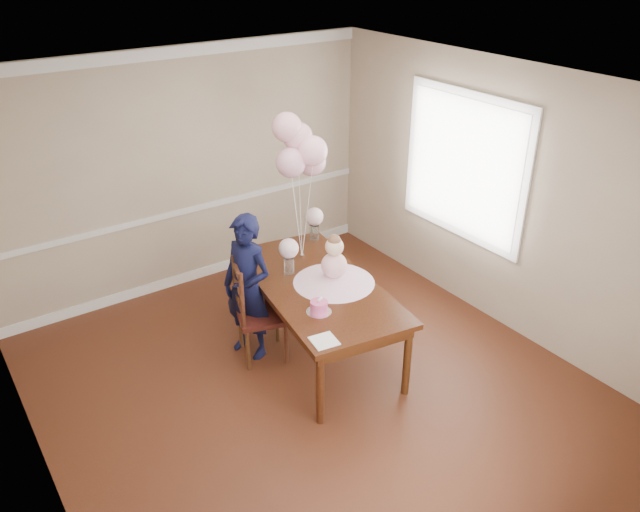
# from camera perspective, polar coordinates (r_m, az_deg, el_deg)

# --- Properties ---
(floor) EXTENTS (4.50, 5.00, 0.00)m
(floor) POSITION_cam_1_polar(r_m,az_deg,el_deg) (5.84, -0.46, -12.03)
(floor) COLOR #37180D
(floor) RESTS_ON ground
(ceiling) EXTENTS (4.50, 5.00, 0.02)m
(ceiling) POSITION_cam_1_polar(r_m,az_deg,el_deg) (4.60, -0.59, 14.74)
(ceiling) COLOR silver
(ceiling) RESTS_ON wall_back
(wall_back) EXTENTS (4.50, 0.02, 2.70)m
(wall_back) POSITION_cam_1_polar(r_m,az_deg,el_deg) (7.11, -12.05, 7.54)
(wall_back) COLOR gray
(wall_back) RESTS_ON floor
(wall_front) EXTENTS (4.50, 0.02, 2.70)m
(wall_front) POSITION_cam_1_polar(r_m,az_deg,el_deg) (3.68, 22.93, -15.44)
(wall_front) COLOR gray
(wall_front) RESTS_ON floor
(wall_left) EXTENTS (0.02, 5.00, 2.70)m
(wall_left) POSITION_cam_1_polar(r_m,az_deg,el_deg) (4.42, -25.64, -8.08)
(wall_left) COLOR gray
(wall_left) RESTS_ON floor
(wall_right) EXTENTS (0.02, 5.00, 2.70)m
(wall_right) POSITION_cam_1_polar(r_m,az_deg,el_deg) (6.50, 16.16, 5.08)
(wall_right) COLOR gray
(wall_right) RESTS_ON floor
(chair_rail_trim) EXTENTS (4.50, 0.02, 0.07)m
(chair_rail_trim) POSITION_cam_1_polar(r_m,az_deg,el_deg) (7.27, -11.67, 4.20)
(chair_rail_trim) COLOR silver
(chair_rail_trim) RESTS_ON wall_back
(crown_molding) EXTENTS (4.50, 0.02, 0.12)m
(crown_molding) POSITION_cam_1_polar(r_m,az_deg,el_deg) (6.78, -13.12, 17.70)
(crown_molding) COLOR silver
(crown_molding) RESTS_ON wall_back
(baseboard_trim) EXTENTS (4.50, 0.02, 0.12)m
(baseboard_trim) POSITION_cam_1_polar(r_m,az_deg,el_deg) (7.64, -11.08, -1.59)
(baseboard_trim) COLOR silver
(baseboard_trim) RESTS_ON floor
(window_frame) EXTENTS (0.02, 1.66, 1.56)m
(window_frame) POSITION_cam_1_polar(r_m,az_deg,el_deg) (6.71, 13.02, 8.03)
(window_frame) COLOR white
(window_frame) RESTS_ON wall_right
(window_blinds) EXTENTS (0.01, 1.50, 1.40)m
(window_blinds) POSITION_cam_1_polar(r_m,az_deg,el_deg) (6.70, 12.92, 8.01)
(window_blinds) COLOR silver
(window_blinds) RESTS_ON wall_right
(dining_table_top) EXTENTS (1.32, 2.17, 0.05)m
(dining_table_top) POSITION_cam_1_polar(r_m,az_deg,el_deg) (5.91, -0.27, -2.73)
(dining_table_top) COLOR black
(dining_table_top) RESTS_ON table_leg_fl
(table_apron) EXTENTS (1.20, 2.06, 0.10)m
(table_apron) POSITION_cam_1_polar(r_m,az_deg,el_deg) (5.95, -0.27, -3.36)
(table_apron) COLOR black
(table_apron) RESTS_ON table_leg_fl
(table_leg_fl) EXTENTS (0.08, 0.08, 0.71)m
(table_leg_fl) POSITION_cam_1_polar(r_m,az_deg,el_deg) (5.28, 0.00, -12.02)
(table_leg_fl) COLOR black
(table_leg_fl) RESTS_ON floor
(table_leg_fr) EXTENTS (0.08, 0.08, 0.71)m
(table_leg_fr) POSITION_cam_1_polar(r_m,az_deg,el_deg) (5.63, 7.97, -9.45)
(table_leg_fr) COLOR black
(table_leg_fr) RESTS_ON floor
(table_leg_bl) EXTENTS (0.08, 0.08, 0.71)m
(table_leg_bl) POSITION_cam_1_polar(r_m,az_deg,el_deg) (6.72, -7.07, -2.68)
(table_leg_bl) COLOR black
(table_leg_bl) RESTS_ON floor
(table_leg_br) EXTENTS (0.08, 0.08, 0.71)m
(table_leg_br) POSITION_cam_1_polar(r_m,az_deg,el_deg) (6.99, -0.46, -1.14)
(table_leg_br) COLOR black
(table_leg_br) RESTS_ON floor
(baby_skirt) EXTENTS (0.88, 0.88, 0.10)m
(baby_skirt) POSITION_cam_1_polar(r_m,az_deg,el_deg) (5.89, 1.29, -1.98)
(baby_skirt) COLOR #E6A9C8
(baby_skirt) RESTS_ON dining_table_top
(baby_torso) EXTENTS (0.24, 0.24, 0.24)m
(baby_torso) POSITION_cam_1_polar(r_m,az_deg,el_deg) (5.82, 1.30, -0.85)
(baby_torso) COLOR #F89DD0
(baby_torso) RESTS_ON baby_skirt
(baby_head) EXTENTS (0.17, 0.17, 0.17)m
(baby_head) POSITION_cam_1_polar(r_m,az_deg,el_deg) (5.73, 1.32, 0.85)
(baby_head) COLOR beige
(baby_head) RESTS_ON baby_torso
(baby_hair) EXTENTS (0.12, 0.12, 0.12)m
(baby_hair) POSITION_cam_1_polar(r_m,az_deg,el_deg) (5.71, 1.33, 1.40)
(baby_hair) COLOR brown
(baby_hair) RESTS_ON baby_head
(cake_platter) EXTENTS (0.26, 0.26, 0.01)m
(cake_platter) POSITION_cam_1_polar(r_m,az_deg,el_deg) (5.46, -0.10, -5.13)
(cake_platter) COLOR white
(cake_platter) RESTS_ON dining_table_top
(birthday_cake) EXTENTS (0.17, 0.17, 0.10)m
(birthday_cake) POSITION_cam_1_polar(r_m,az_deg,el_deg) (5.43, -0.10, -4.64)
(birthday_cake) COLOR #D84486
(birthday_cake) RESTS_ON cake_platter
(cake_flower_a) EXTENTS (0.03, 0.03, 0.03)m
(cake_flower_a) POSITION_cam_1_polar(r_m,az_deg,el_deg) (5.40, -0.10, -4.05)
(cake_flower_a) COLOR silver
(cake_flower_a) RESTS_ON birthday_cake
(cake_flower_b) EXTENTS (0.03, 0.03, 0.03)m
(cake_flower_b) POSITION_cam_1_polar(r_m,az_deg,el_deg) (5.43, 0.10, -3.87)
(cake_flower_b) COLOR white
(cake_flower_b) RESTS_ON birthday_cake
(rose_vase_near) EXTENTS (0.12, 0.12, 0.16)m
(rose_vase_near) POSITION_cam_1_polar(r_m,az_deg,el_deg) (6.04, -2.84, -0.85)
(rose_vase_near) COLOR white
(rose_vase_near) RESTS_ON dining_table_top
(roses_near) EXTENTS (0.19, 0.19, 0.19)m
(roses_near) POSITION_cam_1_polar(r_m,az_deg,el_deg) (5.96, -2.88, 0.70)
(roses_near) COLOR beige
(roses_near) RESTS_ON rose_vase_near
(rose_vase_far) EXTENTS (0.12, 0.12, 0.16)m
(rose_vase_far) POSITION_cam_1_polar(r_m,az_deg,el_deg) (6.70, -0.52, 2.19)
(rose_vase_far) COLOR silver
(rose_vase_far) RESTS_ON dining_table_top
(roses_far) EXTENTS (0.19, 0.19, 0.19)m
(roses_far) POSITION_cam_1_polar(r_m,az_deg,el_deg) (6.62, -0.53, 3.63)
(roses_far) COLOR beige
(roses_far) RESTS_ON rose_vase_far
(napkin) EXTENTS (0.23, 0.23, 0.01)m
(napkin) POSITION_cam_1_polar(r_m,az_deg,el_deg) (5.11, 0.37, -7.77)
(napkin) COLOR white
(napkin) RESTS_ON dining_table_top
(balloon_weight) EXTENTS (0.05, 0.05, 0.02)m
(balloon_weight) POSITION_cam_1_polar(r_m,az_deg,el_deg) (6.37, -1.64, 0.06)
(balloon_weight) COLOR silver
(balloon_weight) RESTS_ON dining_table_top
(balloon_a) EXTENTS (0.29, 0.29, 0.29)m
(balloon_a) POSITION_cam_1_polar(r_m,az_deg,el_deg) (5.93, -2.68, 8.52)
(balloon_a) COLOR #DD9CB8
(balloon_a) RESTS_ON balloon_ribbon_a
(balloon_b) EXTENTS (0.29, 0.29, 0.29)m
(balloon_b) POSITION_cam_1_polar(r_m,az_deg,el_deg) (5.93, -0.67, 9.60)
(balloon_b) COLOR #FFB4D0
(balloon_b) RESTS_ON balloon_ribbon_b
(balloon_c) EXTENTS (0.29, 0.29, 0.29)m
(balloon_c) POSITION_cam_1_polar(r_m,az_deg,el_deg) (6.00, -2.03, 10.82)
(balloon_c) COLOR #E09EB1
(balloon_c) RESTS_ON balloon_ribbon_c
(balloon_d) EXTENTS (0.29, 0.29, 0.29)m
(balloon_d) POSITION_cam_1_polar(r_m,az_deg,el_deg) (5.95, -3.05, 11.68)
(balloon_d) COLOR #E9A5B6
(balloon_d) RESTS_ON balloon_ribbon_d
(balloon_e) EXTENTS (0.29, 0.29, 0.29)m
(balloon_e) POSITION_cam_1_polar(r_m,az_deg,el_deg) (6.12, -0.77, 8.65)
(balloon_e) COLOR #DD9CAE
(balloon_e) RESTS_ON balloon_ribbon_e
(balloon_ribbon_a) EXTENTS (0.09, 0.02, 0.85)m
(balloon_ribbon_a) POSITION_cam_1_polar(r_m,az_deg,el_deg) (6.17, -2.13, 3.49)
(balloon_ribbon_a) COLOR white
(balloon_ribbon_a) RESTS_ON balloon_weight
(balloon_ribbon_b) EXTENTS (0.10, 0.07, 0.95)m
(balloon_ribbon_b) POSITION_cam_1_polar(r_m,az_deg,el_deg) (6.16, -1.17, 4.00)
(balloon_ribbon_b) COLOR white
(balloon_ribbon_b) RESTS_ON balloon_weight
(balloon_ribbon_c) EXTENTS (0.04, 0.09, 1.06)m
(balloon_ribbon_c) POSITION_cam_1_polar(r_m,az_deg,el_deg) (6.19, -1.82, 4.62)
(balloon_ribbon_c) COLOR white
(balloon_ribbon_c) RESTS_ON balloon_weight
(balloon_ribbon_d) EXTENTS (0.07, 0.12, 1.16)m
(balloon_ribbon_d) POSITION_cam_1_polar(r_m,az_deg,el_deg) (6.16, -2.30, 5.01)
(balloon_ribbon_d) COLOR white
(balloon_ribbon_d) RESTS_ON balloon_weight
(balloon_ribbon_e) EXTENTS (0.15, 0.05, 0.79)m
(balloon_ribbon_e) POSITION_cam_1_polar(r_m,az_deg,el_deg) (6.26, -1.21, 3.62)
(balloon_ribbon_e) COLOR white
(balloon_ribbon_e) RESTS_ON balloon_weight
(dining_chair_seat) EXTENTS (0.57, 0.57, 0.05)m
(dining_chair_seat) POSITION_cam_1_polar(r_m,az_deg,el_deg) (6.01, -5.33, -5.38)
(dining_chair_seat) COLOR #34110E
(dining_chair_seat) RESTS_ON chair_leg_fl
(chair_leg_fl) EXTENTS (0.05, 0.05, 0.44)m
(chair_leg_fl) POSITION_cam_1_polar(r_m,az_deg,el_deg) (5.97, -6.61, -8.54)
(chair_leg_fl) COLOR #381E0F
(chair_leg_fl) RESTS_ON floor
(chair_leg_fr) EXTENTS (0.05, 0.05, 0.44)m
(chair_leg_fr) POSITION_cam_1_polar(r_m,az_deg,el_deg) (6.03, -3.11, -7.98)
(chair_leg_fr) COLOR #3D1C10
(chair_leg_fr) RESTS_ON floor
(chair_leg_bl) EXTENTS (0.05, 0.05, 0.44)m
(chair_leg_bl) POSITION_cam_1_polar(r_m,az_deg,el_deg) (6.27, -7.27, -6.60)
(chair_leg_bl) COLOR #3A2210
(chair_leg_bl) RESTS_ON floor
(chair_leg_br) EXTENTS (0.05, 0.05, 0.44)m
(chair_leg_br) POSITION_cam_1_polar(r_m,az_deg,el_deg) (6.32, -3.94, -6.09)
(chair_leg_br) COLOR #361F0E
(chair_leg_br) RESTS_ON floor
(chair_back_post_l) EXTENTS (0.05, 0.05, 0.58)m
(chair_back_post_l) POSITION_cam_1_polar(r_m,az_deg,el_deg) (5.66, -7.11, -4.15)
(chair_back_post_l) COLOR #38190F
(chair_back_post_l) RESTS_ON dining_chair_seat
(chair_back_post_r) EXTENTS (0.05, 0.05, 0.58)m
(chair_back_post_r) POSITION_cam_1_polar(r_m,az_deg,el_deg) (5.98, -7.77, -2.34)
(chair_back_post_r) COLOR #3A210F
(chair_back_post_r) RESTS_ON dining_chair_seat
(chair_slat_low) EXTENTS (0.16, 0.40, 0.05)m
(chair_slat_low) POSITION_cam_1_polar(r_m,az_deg,el_deg) (5.88, -7.38, -4.25)
(chair_slat_low) COLOR #32180D
(chair_slat_low) RESTS_ON dining_chair_seat
(chair_slat_mid) EXTENTS (0.16, 0.40, 0.05)m
(chair_slat_mid) POSITION_cam_1_polar(r_m,az_deg,el_deg) (5.80, -7.47, -2.87)
(chair_slat_mid) COLOR #3B1E10
(chair_slat_mid) RESTS_ON dining_chair_seat
(chair_slat_top) EXTENTS (0.16, 0.40, 0.05)m
(chair_slat_top) POSITION_cam_1_polar(r_m,az_deg,el_deg) (5.72, -7.58, -1.44)
(chair_slat_top) COLOR #34190E
(chair_slat_top) RESTS_ON dining_chair_seat
(woman) EXTENTS (0.52, 0.63, 1.46)m
(woman) POSITION_cam_1_polar(r_m,az_deg,el_deg) (5.93, -6.65, -2.88)
(woman) COLOR black
(woman) RESTS_ON floor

